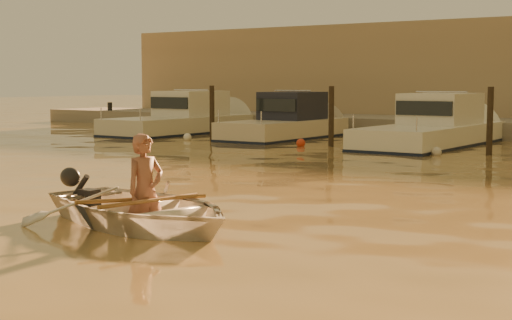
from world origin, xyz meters
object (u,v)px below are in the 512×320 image
Objects in this scene: dinghy at (142,209)px; moored_boat_0 at (180,118)px; person at (145,191)px; moored_boat_1 at (284,122)px; moored_boat_2 at (432,127)px.

dinghy is 0.47× the size of moored_boat_0.
person is 21.11m from moored_boat_0.
person is at bearing -63.77° from moored_boat_1.
moored_boat_0 and moored_boat_1 have the same top height.
moored_boat_0 is (-13.23, 16.44, 0.08)m from person.
moored_boat_0 is 0.95× the size of moored_boat_2.
moored_boat_0 is at bearing 180.00° from moored_boat_2.
moored_boat_2 is (-2.22, 16.44, 0.08)m from person.
dinghy is 0.29m from person.
moored_boat_1 is at bearing 38.16° from dinghy.
dinghy is 21.03m from moored_boat_0.
moored_boat_2 is at bearing 0.00° from moored_boat_1.
moored_boat_1 is 0.80× the size of moored_boat_2.
person is 16.59m from moored_boat_2.
moored_boat_1 and moored_boat_2 have the same top height.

